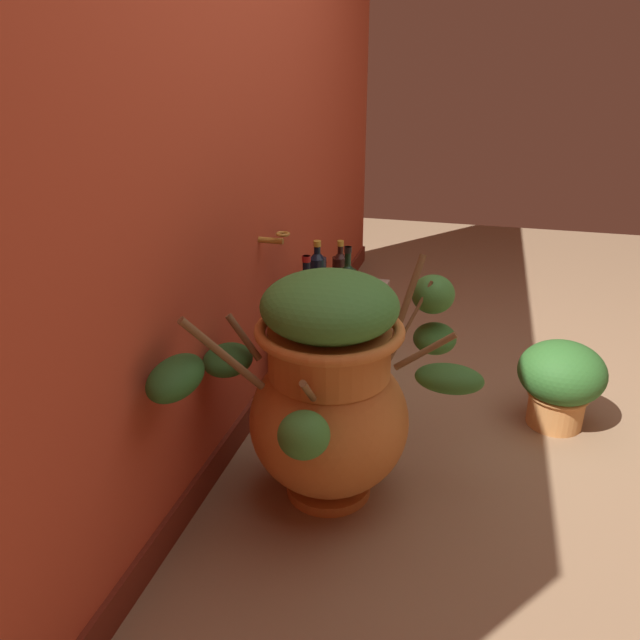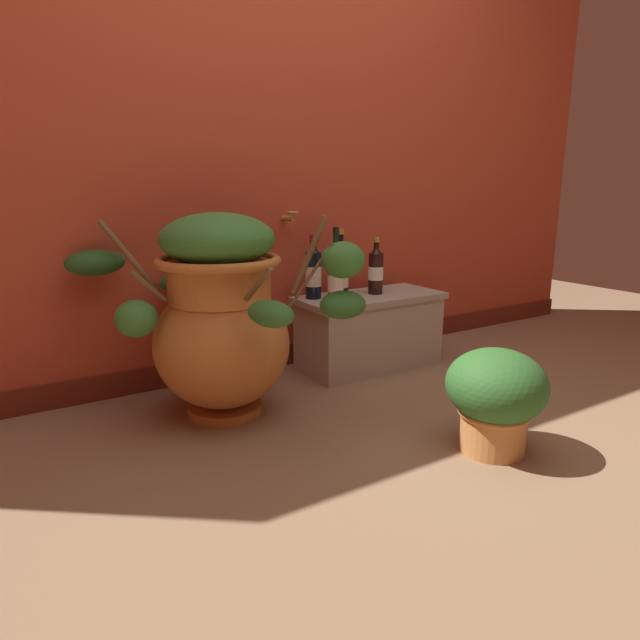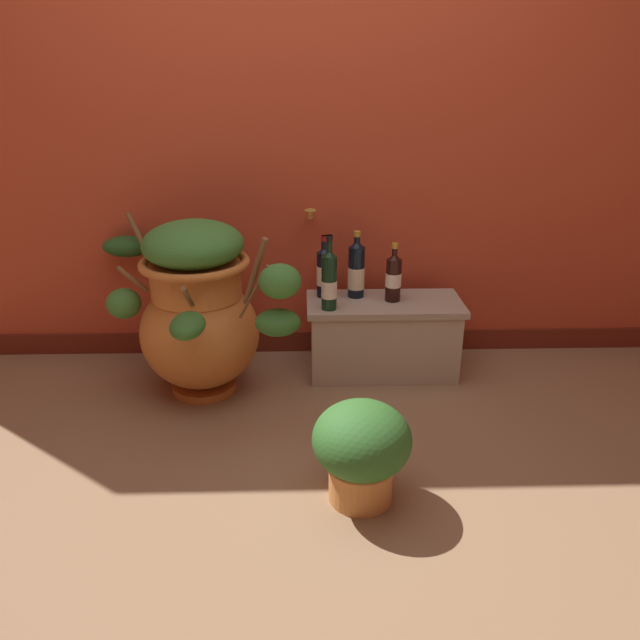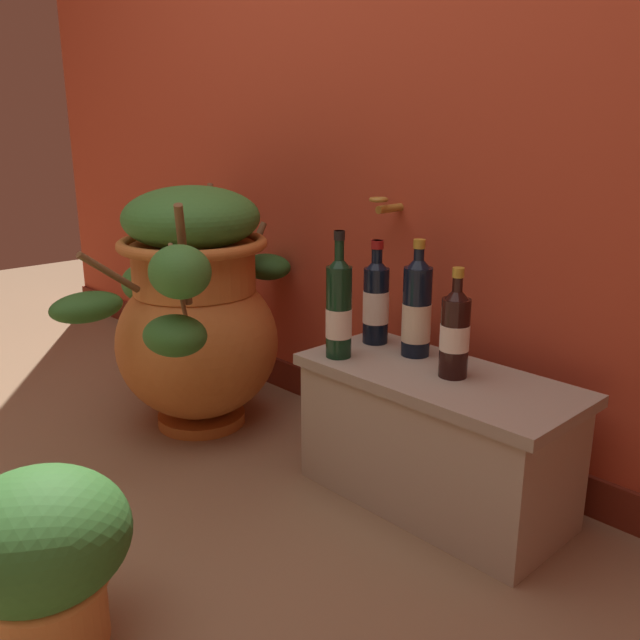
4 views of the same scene
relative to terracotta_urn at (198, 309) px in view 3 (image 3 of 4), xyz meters
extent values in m
plane|color=#896B4C|center=(0.44, -0.68, -0.41)|extent=(7.00, 7.00, 0.00)
cube|color=#B74228|center=(0.44, 0.52, 0.89)|extent=(4.40, 0.20, 2.60)
cube|color=maroon|center=(0.44, 0.41, -0.35)|extent=(4.40, 0.02, 0.11)
cylinder|color=#B28433|center=(0.50, 0.37, 0.33)|extent=(0.02, 0.10, 0.02)
torus|color=#B28433|center=(0.50, 0.32, 0.36)|extent=(0.06, 0.06, 0.01)
cylinder|color=#C17033|center=(0.00, 0.00, -0.39)|extent=(0.29, 0.29, 0.04)
ellipsoid|color=#C17033|center=(0.00, 0.00, -0.12)|extent=(0.53, 0.53, 0.50)
cylinder|color=#C17033|center=(0.00, 0.00, 0.13)|extent=(0.39, 0.39, 0.15)
torus|color=#C17033|center=(0.00, 0.00, 0.21)|extent=(0.47, 0.47, 0.04)
cylinder|color=brown|center=(0.27, -0.20, 0.24)|extent=(0.12, 0.10, 0.30)
ellipsoid|color=#387A33|center=(0.38, -0.28, 0.22)|extent=(0.17, 0.15, 0.14)
cylinder|color=brown|center=(-0.27, 0.00, 0.14)|extent=(0.13, 0.02, 0.13)
ellipsoid|color=#387A33|center=(-0.32, -0.01, 0.03)|extent=(0.15, 0.15, 0.13)
cylinder|color=brown|center=(0.27, -0.22, 0.15)|extent=(0.14, 0.13, 0.27)
ellipsoid|color=#2D6628|center=(0.36, -0.30, 0.05)|extent=(0.18, 0.16, 0.10)
cylinder|color=brown|center=(-0.27, 0.24, 0.22)|extent=(0.19, 0.18, 0.29)
ellipsoid|color=#235623|center=(-0.38, 0.34, 0.19)|extent=(0.23, 0.13, 0.10)
cylinder|color=brown|center=(0.02, -0.29, 0.16)|extent=(0.03, 0.19, 0.15)
ellipsoid|color=#2D6628|center=(0.02, -0.37, 0.08)|extent=(0.13, 0.21, 0.09)
cylinder|color=brown|center=(-0.03, 0.28, 0.17)|extent=(0.03, 0.12, 0.16)
ellipsoid|color=#235623|center=(-0.04, 0.34, 0.08)|extent=(0.19, 0.16, 0.09)
ellipsoid|color=#387A33|center=(0.00, 0.00, 0.29)|extent=(0.43, 0.43, 0.20)
cube|color=#B2A893|center=(0.85, 0.17, -0.22)|extent=(0.69, 0.32, 0.37)
cube|color=#A09785|center=(0.85, 0.17, -0.05)|extent=(0.74, 0.34, 0.03)
cylinder|color=black|center=(0.57, 0.24, 0.07)|extent=(0.07, 0.07, 0.22)
cone|color=black|center=(0.57, 0.24, 0.20)|extent=(0.07, 0.07, 0.04)
cylinder|color=black|center=(0.57, 0.24, 0.22)|extent=(0.03, 0.03, 0.08)
cylinder|color=maroon|center=(0.57, 0.24, 0.25)|extent=(0.04, 0.04, 0.02)
cylinder|color=white|center=(0.57, 0.24, 0.07)|extent=(0.08, 0.08, 0.09)
cylinder|color=black|center=(0.58, 0.08, 0.09)|extent=(0.07, 0.07, 0.25)
cone|color=black|center=(0.58, 0.08, 0.23)|extent=(0.07, 0.07, 0.04)
cylinder|color=black|center=(0.58, 0.08, 0.26)|extent=(0.03, 0.03, 0.10)
cylinder|color=black|center=(0.58, 0.08, 0.30)|extent=(0.03, 0.03, 0.02)
cylinder|color=white|center=(0.58, 0.08, 0.06)|extent=(0.07, 0.07, 0.08)
cylinder|color=black|center=(0.89, 0.18, 0.06)|extent=(0.07, 0.07, 0.20)
cone|color=black|center=(0.89, 0.18, 0.18)|extent=(0.07, 0.07, 0.04)
cylinder|color=black|center=(0.89, 0.18, 0.20)|extent=(0.03, 0.03, 0.08)
cylinder|color=#B7932D|center=(0.89, 0.18, 0.23)|extent=(0.03, 0.03, 0.02)
cylinder|color=white|center=(0.89, 0.18, 0.07)|extent=(0.07, 0.07, 0.07)
cylinder|color=black|center=(0.72, 0.24, 0.09)|extent=(0.08, 0.08, 0.25)
cone|color=black|center=(0.72, 0.24, 0.22)|extent=(0.08, 0.08, 0.04)
cylinder|color=black|center=(0.72, 0.24, 0.25)|extent=(0.03, 0.03, 0.08)
cylinder|color=#B7932D|center=(0.72, 0.24, 0.27)|extent=(0.03, 0.03, 0.02)
cylinder|color=beige|center=(0.72, 0.24, 0.06)|extent=(0.08, 0.08, 0.10)
cylinder|color=#D68E4C|center=(0.66, -0.79, -0.33)|extent=(0.22, 0.22, 0.15)
torus|color=#C58346|center=(0.66, -0.79, -0.27)|extent=(0.25, 0.25, 0.02)
ellipsoid|color=#2D6628|center=(0.66, -0.79, -0.17)|extent=(0.34, 0.34, 0.25)
camera|label=1|loc=(-1.72, -0.43, 1.00)|focal=34.83mm
camera|label=2|loc=(-0.77, -1.95, 0.49)|focal=30.86mm
camera|label=3|loc=(0.47, -2.51, 0.98)|focal=34.05mm
camera|label=4|loc=(1.82, -1.17, 0.58)|focal=38.17mm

